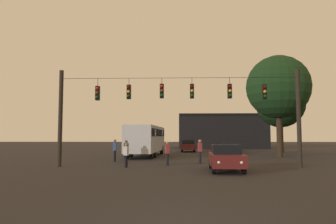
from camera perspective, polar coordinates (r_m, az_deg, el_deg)
name	(u,v)px	position (r m, az deg, el deg)	size (l,w,h in m)	color
ground_plane	(178,156)	(32.18, 1.86, -7.95)	(168.00, 168.00, 0.00)	black
overhead_signal_span	(178,108)	(21.00, 1.87, 0.79)	(16.03, 0.44, 6.45)	black
city_bus	(147,138)	(32.43, -3.88, -4.62)	(3.13, 11.13, 3.00)	#B7BCC6
car_near_right	(226,157)	(18.85, 10.34, -7.97)	(2.00, 4.40, 1.52)	#511919
car_far_left	(188,146)	(41.61, 3.64, -6.04)	(1.91, 4.38, 1.52)	#511919
pedestrian_crossing_left	(126,150)	(24.59, -7.52, -6.75)	(0.34, 0.41, 1.71)	black
pedestrian_crossing_center	(200,150)	(23.63, 5.76, -6.78)	(0.30, 0.40, 1.76)	black
pedestrian_crossing_right	(167,152)	(22.09, -0.12, -7.16)	(0.32, 0.41, 1.65)	black
pedestrian_near_bus	(126,154)	(20.87, -7.52, -7.45)	(0.31, 0.40, 1.56)	black
pedestrian_trailing	(115,149)	(25.44, -9.53, -6.54)	(0.25, 0.37, 1.78)	black
corner_building	(220,132)	(56.37, 9.35, -3.49)	(14.41, 10.68, 5.66)	black
tree_left_silhouette	(280,103)	(42.44, 19.53, 1.46)	(6.09, 6.09, 9.20)	black
tree_behind_building	(278,87)	(33.21, 19.18, 4.23)	(6.23, 6.23, 9.97)	#2D2116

